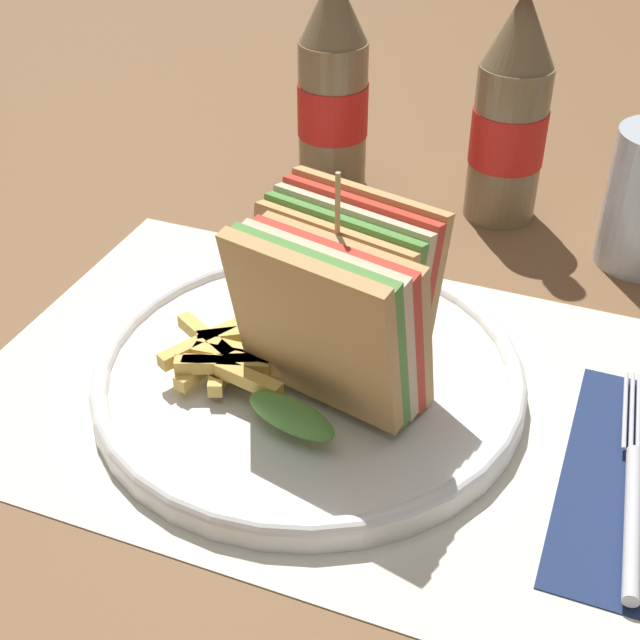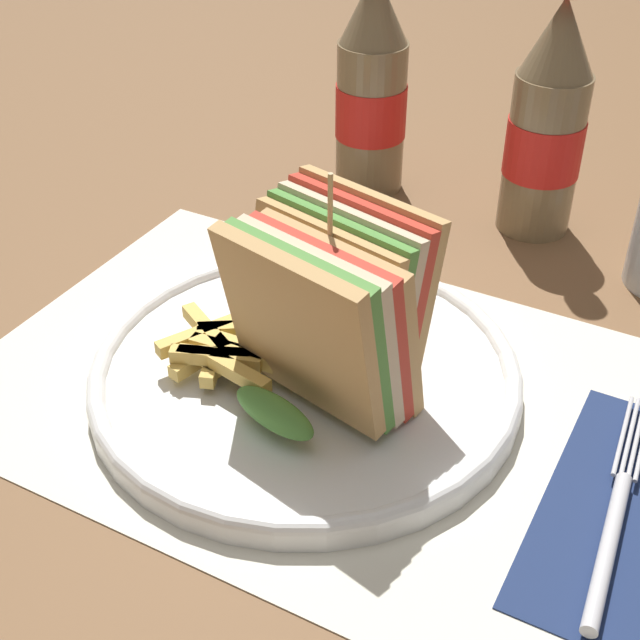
{
  "view_description": "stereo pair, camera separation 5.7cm",
  "coord_description": "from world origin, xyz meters",
  "px_view_note": "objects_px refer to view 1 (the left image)",
  "views": [
    {
      "loc": [
        0.2,
        -0.44,
        0.37
      ],
      "look_at": [
        0.03,
        -0.01,
        0.04
      ],
      "focal_mm": 50.0,
      "sensor_mm": 36.0,
      "label": 1
    },
    {
      "loc": [
        0.25,
        -0.42,
        0.37
      ],
      "look_at": [
        0.03,
        -0.01,
        0.04
      ],
      "focal_mm": 50.0,
      "sensor_mm": 36.0,
      "label": 2
    }
  ],
  "objects_px": {
    "fork": "(633,495)",
    "coke_bottle_near": "(333,88)",
    "coke_bottle_far": "(511,114)",
    "plate_main": "(309,374)",
    "club_sandwich": "(335,310)"
  },
  "relations": [
    {
      "from": "fork",
      "to": "coke_bottle_near",
      "type": "xyz_separation_m",
      "value": [
        -0.29,
        0.3,
        0.08
      ]
    },
    {
      "from": "fork",
      "to": "coke_bottle_far",
      "type": "xyz_separation_m",
      "value": [
        -0.14,
        0.3,
        0.08
      ]
    },
    {
      "from": "plate_main",
      "to": "coke_bottle_far",
      "type": "relative_size",
      "value": 1.31
    },
    {
      "from": "plate_main",
      "to": "fork",
      "type": "relative_size",
      "value": 1.52
    },
    {
      "from": "fork",
      "to": "club_sandwich",
      "type": "bearing_deg",
      "value": 168.68
    },
    {
      "from": "club_sandwich",
      "to": "fork",
      "type": "distance_m",
      "value": 0.2
    },
    {
      "from": "plate_main",
      "to": "coke_bottle_far",
      "type": "height_order",
      "value": "coke_bottle_far"
    },
    {
      "from": "coke_bottle_near",
      "to": "coke_bottle_far",
      "type": "bearing_deg",
      "value": -0.22
    },
    {
      "from": "fork",
      "to": "plate_main",
      "type": "bearing_deg",
      "value": 167.2
    },
    {
      "from": "plate_main",
      "to": "club_sandwich",
      "type": "xyz_separation_m",
      "value": [
        0.02,
        -0.01,
        0.06
      ]
    },
    {
      "from": "club_sandwich",
      "to": "coke_bottle_near",
      "type": "bearing_deg",
      "value": 110.91
    },
    {
      "from": "coke_bottle_far",
      "to": "fork",
      "type": "bearing_deg",
      "value": -65.27
    },
    {
      "from": "plate_main",
      "to": "fork",
      "type": "distance_m",
      "value": 0.21
    },
    {
      "from": "coke_bottle_near",
      "to": "club_sandwich",
      "type": "bearing_deg",
      "value": -69.09
    },
    {
      "from": "club_sandwich",
      "to": "fork",
      "type": "xyz_separation_m",
      "value": [
        0.19,
        -0.02,
        -0.06
      ]
    }
  ]
}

